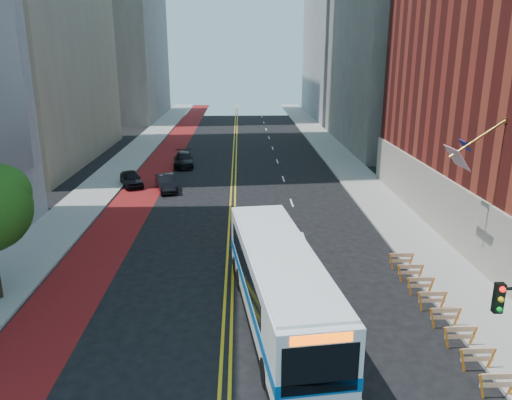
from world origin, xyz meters
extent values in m
plane|color=black|center=(0.00, 0.00, 0.00)|extent=(160.00, 160.00, 0.00)
cube|color=gray|center=(-12.00, 30.00, 0.07)|extent=(4.00, 140.00, 0.15)
cube|color=gray|center=(12.00, 30.00, 0.07)|extent=(4.00, 140.00, 0.15)
cube|color=maroon|center=(-8.10, 30.00, 0.00)|extent=(3.60, 140.00, 0.01)
cube|color=gold|center=(-0.18, 30.00, 0.00)|extent=(0.14, 140.00, 0.01)
cube|color=gold|center=(0.18, 30.00, 0.00)|extent=(0.14, 140.00, 0.01)
cube|color=silver|center=(4.80, 6.00, 0.01)|extent=(0.14, 2.20, 0.01)
cube|color=silver|center=(4.80, 14.00, 0.01)|extent=(0.14, 2.20, 0.01)
cube|color=silver|center=(4.80, 22.00, 0.01)|extent=(0.14, 2.20, 0.01)
cube|color=silver|center=(4.80, 30.00, 0.01)|extent=(0.14, 2.20, 0.01)
cube|color=silver|center=(4.80, 38.00, 0.01)|extent=(0.14, 2.20, 0.01)
cube|color=silver|center=(4.80, 46.00, 0.01)|extent=(0.14, 2.20, 0.01)
cube|color=silver|center=(4.80, 54.00, 0.01)|extent=(0.14, 2.20, 0.01)
cube|color=silver|center=(4.80, 62.00, 0.01)|extent=(0.14, 2.20, 0.01)
cube|color=silver|center=(4.80, 70.00, 0.01)|extent=(0.14, 2.20, 0.01)
cube|color=silver|center=(4.80, 78.00, 0.01)|extent=(0.14, 2.20, 0.01)
cube|color=silver|center=(4.80, 86.00, 0.01)|extent=(0.14, 2.20, 0.01)
cube|color=#9E9384|center=(14.05, 12.00, 2.00)|extent=(0.50, 36.00, 4.00)
cube|color=black|center=(14.15, 6.00, 1.10)|extent=(0.35, 2.80, 2.20)
cube|color=black|center=(14.15, 13.00, 1.10)|extent=(0.35, 2.80, 2.20)
cube|color=black|center=(14.15, 20.00, 1.10)|extent=(0.35, 2.80, 2.20)
cube|color=#A57F33|center=(14.05, 8.00, 8.50)|extent=(0.25, 0.25, 0.25)
cylinder|color=#A57F33|center=(12.70, 8.00, 7.60)|extent=(2.85, 0.12, 2.05)
cube|color=#B21419|center=(11.70, 8.00, 6.60)|extent=(0.75, 1.90, 1.05)
cube|color=navy|center=(12.25, 8.45, 7.15)|extent=(0.39, 0.85, 0.52)
cube|color=orange|center=(9.05, -2.00, 0.50)|extent=(0.32, 0.06, 0.99)
cube|color=orange|center=(10.15, -2.00, 0.50)|extent=(0.32, 0.06, 0.99)
cube|color=orange|center=(9.60, -2.00, 0.90)|extent=(1.25, 0.05, 0.22)
cube|color=orange|center=(9.60, -2.00, 0.55)|extent=(1.25, 0.05, 0.18)
cube|color=orange|center=(9.05, -0.45, 0.50)|extent=(0.32, 0.06, 0.99)
cube|color=orange|center=(10.15, -0.45, 0.50)|extent=(0.32, 0.06, 0.99)
cube|color=orange|center=(9.60, -0.45, 0.90)|extent=(1.25, 0.05, 0.22)
cube|color=orange|center=(9.60, -0.45, 0.55)|extent=(1.25, 0.05, 0.18)
cube|color=orange|center=(9.05, 1.10, 0.50)|extent=(0.32, 0.06, 0.99)
cube|color=orange|center=(10.15, 1.10, 0.50)|extent=(0.32, 0.06, 0.99)
cube|color=orange|center=(9.60, 1.10, 0.90)|extent=(1.25, 0.05, 0.22)
cube|color=orange|center=(9.60, 1.10, 0.55)|extent=(1.25, 0.05, 0.18)
cube|color=orange|center=(9.05, 2.65, 0.50)|extent=(0.32, 0.06, 0.99)
cube|color=orange|center=(10.15, 2.65, 0.50)|extent=(0.32, 0.06, 0.99)
cube|color=orange|center=(9.60, 2.65, 0.90)|extent=(1.25, 0.05, 0.22)
cube|color=orange|center=(9.60, 2.65, 0.55)|extent=(1.25, 0.05, 0.18)
cube|color=orange|center=(9.05, 4.20, 0.50)|extent=(0.32, 0.06, 0.99)
cube|color=orange|center=(10.15, 4.20, 0.50)|extent=(0.32, 0.06, 0.99)
cube|color=orange|center=(9.60, 4.20, 0.90)|extent=(1.25, 0.05, 0.22)
cube|color=orange|center=(9.60, 4.20, 0.55)|extent=(1.25, 0.05, 0.18)
cube|color=orange|center=(9.05, 5.75, 0.50)|extent=(0.32, 0.06, 0.99)
cube|color=orange|center=(10.15, 5.75, 0.50)|extent=(0.32, 0.06, 0.99)
cube|color=orange|center=(9.60, 5.75, 0.90)|extent=(1.25, 0.05, 0.22)
cube|color=orange|center=(9.60, 5.75, 0.55)|extent=(1.25, 0.05, 0.18)
cube|color=orange|center=(9.05, 7.30, 0.50)|extent=(0.32, 0.06, 0.99)
cube|color=orange|center=(10.15, 7.30, 0.50)|extent=(0.32, 0.06, 0.99)
cube|color=orange|center=(9.60, 7.30, 0.90)|extent=(1.25, 0.05, 0.22)
cube|color=orange|center=(9.60, 7.30, 0.55)|extent=(1.25, 0.05, 0.18)
cube|color=orange|center=(9.05, 8.85, 0.50)|extent=(0.32, 0.06, 0.99)
cube|color=orange|center=(10.15, 8.85, 0.50)|extent=(0.32, 0.06, 0.99)
cube|color=orange|center=(9.60, 8.85, 0.90)|extent=(1.25, 0.05, 0.22)
cube|color=orange|center=(9.60, 8.85, 0.55)|extent=(1.25, 0.05, 0.18)
sphere|color=#1E4D10|center=(-10.70, 6.40, 5.35)|extent=(2.80, 2.80, 2.80)
cube|color=black|center=(8.30, -3.50, 4.75)|extent=(0.28, 0.22, 0.95)
sphere|color=red|center=(8.30, -3.64, 5.10)|extent=(0.18, 0.18, 0.18)
sphere|color=yellow|center=(8.30, -3.64, 4.77)|extent=(0.18, 0.18, 0.18)
sphere|color=#0CA526|center=(8.30, -3.64, 4.44)|extent=(0.18, 0.18, 0.18)
cube|color=white|center=(2.32, 3.31, 1.95)|extent=(4.39, 13.43, 3.13)
cube|color=#064D98|center=(2.32, 3.31, 1.48)|extent=(4.44, 13.48, 0.49)
cube|color=black|center=(2.22, 4.18, 2.47)|extent=(3.98, 9.51, 1.04)
cube|color=black|center=(3.10, -3.20, 2.20)|extent=(2.51, 0.41, 1.76)
cube|color=black|center=(1.55, 9.82, 2.42)|extent=(2.28, 0.38, 1.10)
cube|color=#FF5905|center=(3.10, -3.21, 3.30)|extent=(2.00, 0.32, 0.33)
cube|color=white|center=(2.32, 3.31, 3.57)|extent=(4.17, 12.76, 0.13)
cube|color=black|center=(2.32, 3.31, 0.38)|extent=(4.43, 13.46, 0.33)
cylinder|color=black|center=(1.53, -1.03, 0.55)|extent=(0.46, 1.13, 1.10)
cylinder|color=black|center=(4.11, -0.72, 0.55)|extent=(0.46, 1.13, 1.10)
cylinder|color=black|center=(0.60, 6.82, 0.55)|extent=(0.46, 1.13, 1.10)
cylinder|color=black|center=(3.17, 7.13, 0.55)|extent=(0.46, 1.13, 1.10)
cylinder|color=black|center=(0.41, 8.39, 0.55)|extent=(0.46, 1.13, 1.10)
cylinder|color=black|center=(2.99, 8.70, 0.55)|extent=(0.46, 1.13, 1.10)
imported|color=black|center=(-9.30, 27.77, 0.69)|extent=(3.05, 4.39, 1.39)
imported|color=black|center=(-5.90, 26.11, 0.71)|extent=(2.60, 4.55, 1.42)
imported|color=black|center=(-5.39, 35.84, 0.73)|extent=(2.57, 5.25, 1.47)
camera|label=1|loc=(0.64, -16.64, 11.78)|focal=35.00mm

